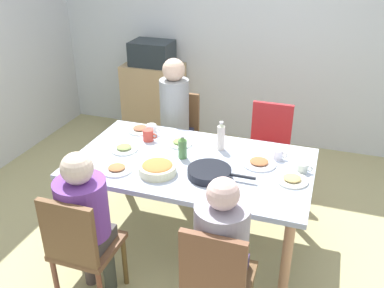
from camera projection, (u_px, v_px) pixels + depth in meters
ground_plane at (192, 237)px, 3.62m from camera, size 5.66×5.66×0.00m
wall_back at (251, 32)px, 4.81m from camera, size 4.96×0.12×2.60m
dining_table at (192, 170)px, 3.32m from camera, size 1.84×1.06×0.74m
chair_0 at (268, 145)px, 4.02m from camera, size 0.40×0.40×0.90m
chair_1 at (178, 132)px, 4.29m from camera, size 0.40×0.40×0.90m
person_1 at (174, 112)px, 4.09m from camera, size 0.30×0.30×1.29m
chair_2 at (216, 278)px, 2.49m from camera, size 0.40×0.40×0.90m
person_2 at (221, 244)px, 2.48m from camera, size 0.32×0.32×1.15m
chair_3 at (80, 245)px, 2.75m from camera, size 0.40×0.40×0.90m
person_3 at (84, 214)px, 2.74m from camera, size 0.33×0.33×1.15m
plate_0 at (292, 180)px, 3.02m from camera, size 0.23×0.23×0.04m
plate_1 at (124, 148)px, 3.45m from camera, size 0.22×0.22×0.04m
plate_2 at (259, 163)px, 3.24m from camera, size 0.26×0.26×0.04m
plate_3 at (180, 143)px, 3.54m from camera, size 0.21×0.21×0.04m
plate_4 at (117, 169)px, 3.15m from camera, size 0.23×0.23×0.04m
plate_5 at (140, 129)px, 3.78m from camera, size 0.23×0.23×0.04m
bowl_0 at (157, 168)px, 3.11m from camera, size 0.28×0.28×0.09m
serving_pan at (210, 172)px, 3.08m from camera, size 0.50×0.32×0.06m
cup_0 at (278, 154)px, 3.30m from camera, size 0.11×0.08×0.08m
cup_1 at (148, 135)px, 3.59m from camera, size 0.12×0.09×0.10m
cup_2 at (302, 168)px, 3.13m from camera, size 0.12×0.08×0.07m
cup_3 at (152, 130)px, 3.70m from camera, size 0.13×0.09×0.09m
bottle_0 at (221, 136)px, 3.42m from camera, size 0.06×0.06×0.24m
bottle_1 at (183, 147)px, 3.30m from camera, size 0.07×0.07×0.19m
side_cabinet at (154, 100)px, 5.26m from camera, size 0.70×0.44×0.90m
microwave at (152, 53)px, 4.99m from camera, size 0.48×0.36×0.28m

